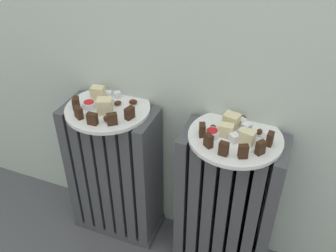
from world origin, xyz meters
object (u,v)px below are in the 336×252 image
(radiator_right, at_px, (226,205))
(plate_left, at_px, (108,109))
(plate_right, at_px, (235,137))
(jam_bowl_left, at_px, (89,105))
(fork, at_px, (259,141))
(jam_bowl_right, at_px, (212,133))
(radiator_left, at_px, (115,174))

(radiator_right, distance_m, plate_left, 0.51)
(plate_right, bearing_deg, jam_bowl_left, -176.99)
(plate_right, distance_m, fork, 0.07)
(plate_right, relative_size, fork, 2.68)
(radiator_right, bearing_deg, jam_bowl_right, -156.62)
(plate_left, height_order, jam_bowl_right, jam_bowl_right)
(radiator_right, distance_m, jam_bowl_right, 0.31)
(radiator_left, distance_m, radiator_right, 0.43)
(jam_bowl_right, height_order, fork, jam_bowl_right)
(radiator_left, bearing_deg, fork, -0.37)
(jam_bowl_right, relative_size, fork, 0.39)
(radiator_left, bearing_deg, plate_right, -0.00)
(radiator_right, relative_size, jam_bowl_right, 13.51)
(radiator_right, xyz_separation_m, plate_left, (-0.43, -0.00, 0.29))
(jam_bowl_right, bearing_deg, plate_right, 23.38)
(radiator_left, height_order, jam_bowl_left, jam_bowl_left)
(radiator_left, distance_m, jam_bowl_right, 0.47)
(plate_left, xyz_separation_m, plate_right, (0.43, 0.00, 0.00))
(radiator_left, xyz_separation_m, plate_left, (-0.00, -0.00, 0.29))
(radiator_left, xyz_separation_m, radiator_right, (0.43, 0.00, 0.00))
(jam_bowl_left, xyz_separation_m, jam_bowl_right, (0.42, -0.00, -0.00))
(plate_right, height_order, fork, fork)
(radiator_right, distance_m, jam_bowl_left, 0.57)
(plate_right, bearing_deg, radiator_left, 180.00)
(radiator_left, relative_size, plate_right, 1.97)
(jam_bowl_left, relative_size, jam_bowl_right, 1.03)
(radiator_left, relative_size, jam_bowl_right, 13.51)
(jam_bowl_left, bearing_deg, plate_left, 25.55)
(fork, bearing_deg, plate_left, 179.63)
(radiator_right, bearing_deg, jam_bowl_left, -176.99)
(plate_left, relative_size, jam_bowl_left, 6.67)
(radiator_left, height_order, plate_right, plate_right)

